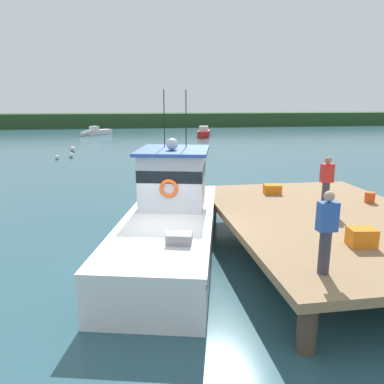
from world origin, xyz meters
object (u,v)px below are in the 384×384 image
Objects in this scene: crate_single_by_cleat at (362,237)px; moored_boat_outer_mooring at (204,133)px; mooring_buoy_inshore at (57,157)px; crate_stack_mid_dock at (272,189)px; mooring_buoy_channel_marker at (72,149)px; main_fishing_boat at (172,216)px; moored_boat_near_channel at (96,132)px; deckhand_by_the_boat at (326,231)px; mooring_buoy_outer at (71,155)px; deckhand_further_back at (326,182)px; bait_bucket at (370,197)px.

crate_single_by_cleat is 41.50m from moored_boat_outer_mooring.
crate_stack_mid_dock is at bearing -59.33° from mooring_buoy_inshore.
mooring_buoy_channel_marker is at bearing 83.28° from mooring_buoy_inshore.
main_fishing_boat is 2.45× the size of moored_boat_near_channel.
moored_boat_near_channel is (-8.26, 47.31, -1.64)m from deckhand_by_the_boat.
deckhand_further_back is at bearing -63.49° from mooring_buoy_outer.
main_fishing_boat is 6.55m from bait_bucket.
mooring_buoy_outer is (-0.19, -21.83, -0.21)m from moored_boat_near_channel.
moored_boat_near_channel reaches higher than mooring_buoy_channel_marker.
crate_single_by_cleat is 4.32m from bait_bucket.
bait_bucket is at bearing -92.54° from moored_boat_outer_mooring.
main_fishing_boat reaches higher than mooring_buoy_outer.
deckhand_by_the_boat is (2.43, -4.78, 1.05)m from main_fishing_boat.
crate_stack_mid_dock is 1.45× the size of mooring_buoy_outer.
deckhand_by_the_boat is 3.24× the size of mooring_buoy_channel_marker.
moored_boat_near_channel is (-10.47, 43.20, -1.64)m from deckhand_further_back.
crate_stack_mid_dock is 21.51m from mooring_buoy_outer.
bait_bucket is 1.02× the size of mooring_buoy_inshore.
deckhand_further_back is 23.70m from mooring_buoy_inshore.
mooring_buoy_channel_marker is (-6.46, 24.50, -0.76)m from main_fishing_boat.
deckhand_further_back is 27.56m from mooring_buoy_channel_marker.
crate_single_by_cleat reaches higher than mooring_buoy_outer.
bait_bucket reaches higher than moored_boat_outer_mooring.
bait_bucket is at bearing -73.81° from moored_boat_near_channel.
deckhand_by_the_boat is 30.65m from mooring_buoy_channel_marker.
crate_single_by_cleat is at bearing 37.37° from deckhand_by_the_boat.
crate_single_by_cleat is (4.00, -3.58, 0.40)m from main_fishing_boat.
main_fishing_boat is at bearing -73.77° from mooring_buoy_outer.
moored_boat_outer_mooring reaches higher than mooring_buoy_outer.
deckhand_by_the_boat is 0.40× the size of moored_boat_near_channel.
mooring_buoy_channel_marker is (-0.44, 3.80, 0.04)m from mooring_buoy_outer.
mooring_buoy_channel_marker is at bearing 96.58° from mooring_buoy_outer.
mooring_buoy_inshore is (-11.64, 20.55, -1.89)m from deckhand_further_back.
deckhand_by_the_boat reaches higher than mooring_buoy_outer.
crate_stack_mid_dock is (-0.17, 5.19, -0.05)m from crate_single_by_cleat.
mooring_buoy_inshore is at bearing 109.41° from main_fishing_boat.
moored_boat_near_channel reaches higher than mooring_buoy_inshore.
moored_boat_near_channel is at bearing 103.62° from deckhand_further_back.
crate_single_by_cleat is at bearing -41.84° from main_fishing_boat.
main_fishing_boat is 21.57m from mooring_buoy_outer.
main_fishing_boat is 1.78× the size of moored_boat_outer_mooring.
mooring_buoy_outer is at bearing 112.43° from crate_single_by_cleat.
moored_boat_outer_mooring is 14.86m from moored_boat_near_channel.
main_fishing_boat is at bearing -102.30° from moored_boat_outer_mooring.
deckhand_further_back reaches higher than mooring_buoy_inshore.
moored_boat_outer_mooring is (1.67, 37.77, -0.89)m from bait_bucket.
moored_boat_near_channel is 8.09× the size of mooring_buoy_channel_marker.
deckhand_by_the_boat is at bearing -142.63° from crate_single_by_cleat.
deckhand_further_back is 3.94× the size of mooring_buoy_outer.
moored_boat_near_channel is (-9.83, 46.11, -0.99)m from crate_single_by_cleat.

